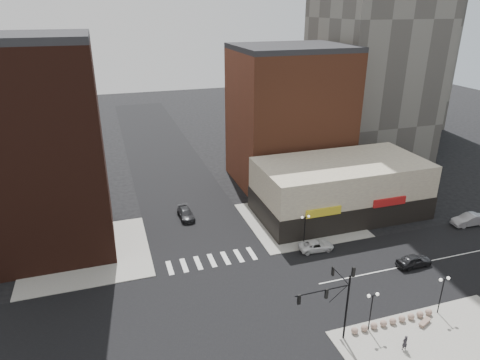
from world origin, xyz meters
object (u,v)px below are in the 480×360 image
silver_sedan (469,220)px  pedestrian (405,343)px  street_lamp_se_b (443,286)px  dark_sedan_east (414,261)px  white_suv (316,246)px  traffic_signal (336,294)px  street_lamp_ne (305,223)px  dark_sedan_north (186,214)px  stone_bench (425,322)px  street_lamp_se_a (372,302)px

silver_sedan → pedestrian: bearing=-52.1°
street_lamp_se_b → dark_sedan_east: size_ratio=0.96×
silver_sedan → pedestrian: pedestrian is taller
white_suv → traffic_signal: bearing=161.6°
street_lamp_se_b → traffic_signal: bearing=179.2°
traffic_signal → dark_sedan_east: bearing=26.8°
street_lamp_ne → white_suv: 3.22m
street_lamp_se_b → silver_sedan: bearing=38.7°
dark_sedan_east → dark_sedan_north: 30.88m
dark_sedan_north → stone_bench: bearing=-61.3°
street_lamp_se_b → pedestrian: bearing=-154.0°
dark_sedan_north → stone_bench: size_ratio=2.81×
white_suv → pedestrian: bearing=-177.9°
stone_bench → street_lamp_se_b: bearing=-0.6°
street_lamp_se_b → dark_sedan_north: bearing=125.2°
dark_sedan_east → dark_sedan_north: dark_sedan_east is taller
traffic_signal → street_lamp_se_b: traffic_signal is taller
dark_sedan_north → dark_sedan_east: bearing=-43.6°
traffic_signal → silver_sedan: (29.15, 13.75, -4.15)m
traffic_signal → street_lamp_ne: traffic_signal is taller
street_lamp_se_b → dark_sedan_north: (-19.90, 28.16, -2.61)m
traffic_signal → street_lamp_ne: size_ratio=1.87×
dark_sedan_east → traffic_signal: bearing=115.3°
street_lamp_se_a → pedestrian: street_lamp_se_a is taller
dark_sedan_north → street_lamp_se_b: bearing=-57.1°
silver_sedan → dark_sedan_north: bearing=-108.6°
street_lamp_se_a → white_suv: bearing=82.2°
traffic_signal → stone_bench: bearing=-7.1°
street_lamp_se_a → dark_sedan_north: (-11.90, 28.16, -2.61)m
white_suv → pedestrian: 17.64m
dark_sedan_north → street_lamp_se_a: bearing=-69.4°
street_lamp_ne → white_suv: (0.99, -1.50, -2.68)m
dark_sedan_east → dark_sedan_north: bearing=47.2°
pedestrian → stone_bench: bearing=-152.8°
street_lamp_se_b → white_suv: size_ratio=0.94×
traffic_signal → pedestrian: bearing=-31.7°
traffic_signal → street_lamp_se_a: 4.12m
street_lamp_se_a → dark_sedan_north: bearing=112.9°
white_suv → dark_sedan_east: bearing=-122.5°
traffic_signal → street_lamp_ne: (4.76, 15.83, -1.67)m
street_lamp_se_a → dark_sedan_north: size_ratio=0.89×
traffic_signal → dark_sedan_east: (15.05, 7.59, -4.23)m
traffic_signal → dark_sedan_north: bearing=106.2°
dark_sedan_east → street_lamp_se_b: bearing=155.6°
street_lamp_ne → pedestrian: (0.59, -19.13, -2.41)m
street_lamp_se_b → dark_sedan_north: size_ratio=0.89×
street_lamp_se_a → white_suv: 14.88m
traffic_signal → street_lamp_se_a: bearing=-2.6°
traffic_signal → street_lamp_se_a: (3.76, -0.17, -1.67)m
traffic_signal → street_lamp_se_a: size_ratio=1.87×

